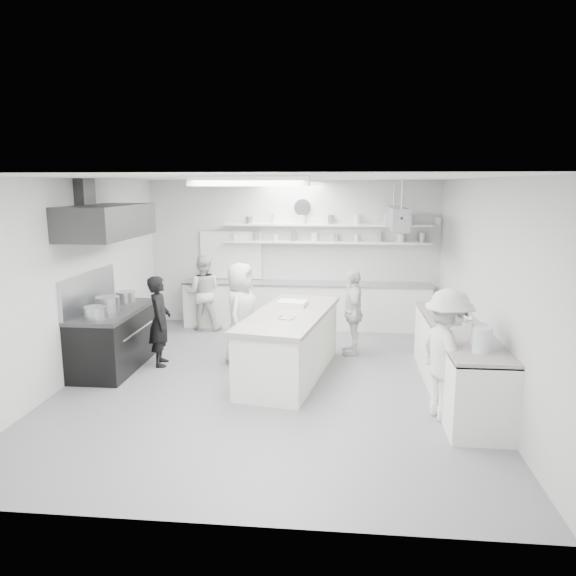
# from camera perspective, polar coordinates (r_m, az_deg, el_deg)

# --- Properties ---
(floor) EXTENTS (6.00, 7.00, 0.02)m
(floor) POSITION_cam_1_polar(r_m,az_deg,el_deg) (8.26, -1.71, -9.86)
(floor) COLOR gray
(floor) RESTS_ON ground
(ceiling) EXTENTS (6.00, 7.00, 0.02)m
(ceiling) POSITION_cam_1_polar(r_m,az_deg,el_deg) (7.72, -1.84, 11.59)
(ceiling) COLOR silver
(ceiling) RESTS_ON wall_back
(wall_back) EXTENTS (6.00, 0.04, 3.00)m
(wall_back) POSITION_cam_1_polar(r_m,az_deg,el_deg) (11.29, 0.51, 3.68)
(wall_back) COLOR silver
(wall_back) RESTS_ON floor
(wall_front) EXTENTS (6.00, 0.04, 3.00)m
(wall_front) POSITION_cam_1_polar(r_m,az_deg,el_deg) (4.50, -7.54, -7.48)
(wall_front) COLOR silver
(wall_front) RESTS_ON floor
(wall_left) EXTENTS (0.04, 7.00, 3.00)m
(wall_left) POSITION_cam_1_polar(r_m,az_deg,el_deg) (8.75, -21.64, 0.81)
(wall_left) COLOR silver
(wall_left) RESTS_ON floor
(wall_right) EXTENTS (0.04, 7.00, 3.00)m
(wall_right) POSITION_cam_1_polar(r_m,az_deg,el_deg) (8.04, 19.95, 0.10)
(wall_right) COLOR silver
(wall_right) RESTS_ON floor
(stove) EXTENTS (0.80, 1.80, 0.90)m
(stove) POSITION_cam_1_polar(r_m,az_deg,el_deg) (9.16, -17.81, -5.26)
(stove) COLOR black
(stove) RESTS_ON floor
(exhaust_hood) EXTENTS (0.85, 2.00, 0.50)m
(exhaust_hood) POSITION_cam_1_polar(r_m,az_deg,el_deg) (8.84, -18.53, 6.67)
(exhaust_hood) COLOR #3A3A3B
(exhaust_hood) RESTS_ON wall_left
(back_counter) EXTENTS (5.00, 0.60, 0.92)m
(back_counter) POSITION_cam_1_polar(r_m,az_deg,el_deg) (11.15, 1.90, -1.85)
(back_counter) COLOR white
(back_counter) RESTS_ON floor
(shelf_lower) EXTENTS (4.20, 0.26, 0.04)m
(shelf_lower) POSITION_cam_1_polar(r_m,az_deg,el_deg) (11.09, 4.07, 4.82)
(shelf_lower) COLOR white
(shelf_lower) RESTS_ON wall_back
(shelf_upper) EXTENTS (4.20, 0.26, 0.04)m
(shelf_upper) POSITION_cam_1_polar(r_m,az_deg,el_deg) (11.06, 4.09, 6.62)
(shelf_upper) COLOR white
(shelf_upper) RESTS_ON wall_back
(pass_through_window) EXTENTS (1.30, 0.04, 1.00)m
(pass_through_window) POSITION_cam_1_polar(r_m,az_deg,el_deg) (11.47, -5.99, 3.48)
(pass_through_window) COLOR black
(pass_through_window) RESTS_ON wall_back
(wall_clock) EXTENTS (0.32, 0.05, 0.32)m
(wall_clock) POSITION_cam_1_polar(r_m,az_deg,el_deg) (11.16, 1.54, 8.48)
(wall_clock) COLOR white
(wall_clock) RESTS_ON wall_back
(right_counter) EXTENTS (0.74, 3.30, 0.94)m
(right_counter) POSITION_cam_1_polar(r_m,az_deg,el_deg) (8.02, 17.37, -7.37)
(right_counter) COLOR white
(right_counter) RESTS_ON floor
(pot_rack) EXTENTS (0.30, 1.60, 0.40)m
(pot_rack) POSITION_cam_1_polar(r_m,az_deg,el_deg) (10.13, 11.38, 7.19)
(pot_rack) COLOR #A1A4A9
(pot_rack) RESTS_ON ceiling
(light_fixture_front) EXTENTS (1.30, 0.25, 0.10)m
(light_fixture_front) POSITION_cam_1_polar(r_m,az_deg,el_deg) (5.94, -4.12, 11.12)
(light_fixture_front) COLOR white
(light_fixture_front) RESTS_ON ceiling
(light_fixture_rear) EXTENTS (1.30, 0.25, 0.10)m
(light_fixture_rear) POSITION_cam_1_polar(r_m,az_deg,el_deg) (9.51, -0.41, 11.03)
(light_fixture_rear) COLOR white
(light_fixture_rear) RESTS_ON ceiling
(prep_island) EXTENTS (1.40, 2.70, 0.95)m
(prep_island) POSITION_cam_1_polar(r_m,az_deg,el_deg) (8.38, 0.18, -6.06)
(prep_island) COLOR white
(prep_island) RESTS_ON floor
(stove_pot) EXTENTS (0.36, 0.36, 0.29)m
(stove_pot) POSITION_cam_1_polar(r_m,az_deg,el_deg) (8.88, -18.43, -1.78)
(stove_pot) COLOR #A1A4A9
(stove_pot) RESTS_ON stove
(cook_stove) EXTENTS (0.47, 0.60, 1.47)m
(cook_stove) POSITION_cam_1_polar(r_m,az_deg,el_deg) (9.02, -13.34, -3.39)
(cook_stove) COLOR black
(cook_stove) RESTS_ON floor
(cook_back) EXTENTS (0.76, 0.61, 1.52)m
(cook_back) POSITION_cam_1_polar(r_m,az_deg,el_deg) (11.05, -8.91, -0.49)
(cook_back) COLOR silver
(cook_back) RESTS_ON floor
(cook_island_left) EXTENTS (0.63, 0.87, 1.66)m
(cook_island_left) POSITION_cam_1_polar(r_m,az_deg,el_deg) (8.96, -5.01, -2.62)
(cook_island_left) COLOR silver
(cook_island_left) RESTS_ON floor
(cook_island_right) EXTENTS (0.37, 0.87, 1.48)m
(cook_island_right) POSITION_cam_1_polar(r_m,az_deg,el_deg) (9.42, 6.85, -2.54)
(cook_island_right) COLOR silver
(cook_island_right) RESTS_ON floor
(cook_right) EXTENTS (0.92, 1.21, 1.66)m
(cook_right) POSITION_cam_1_polar(r_m,az_deg,el_deg) (7.04, 16.39, -6.78)
(cook_right) COLOR silver
(cook_right) RESTS_ON floor
(bowl_island_a) EXTENTS (0.30, 0.30, 0.06)m
(bowl_island_a) POSITION_cam_1_polar(r_m,az_deg,el_deg) (7.90, -0.11, -3.31)
(bowl_island_a) COLOR #A1A4A9
(bowl_island_a) RESTS_ON prep_island
(bowl_island_b) EXTENTS (0.21, 0.21, 0.06)m
(bowl_island_b) POSITION_cam_1_polar(r_m,az_deg,el_deg) (8.66, 1.37, -2.04)
(bowl_island_b) COLOR white
(bowl_island_b) RESTS_ON prep_island
(bowl_right) EXTENTS (0.32, 0.32, 0.07)m
(bowl_right) POSITION_cam_1_polar(r_m,az_deg,el_deg) (8.29, 17.85, -3.20)
(bowl_right) COLOR white
(bowl_right) RESTS_ON right_counter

